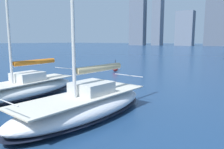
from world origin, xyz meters
The scene contains 3 objects.
sailboat_tan centered at (0.97, -6.08, 0.65)m, with size 3.49×8.26×10.11m.
sailboat_orange centered at (6.65, -6.63, 0.65)m, with size 2.48×8.25×11.49m.
channel_buoy centered at (8.38, -20.42, 0.36)m, with size 0.70×0.70×1.40m.
Camera 1 is at (-5.60, 1.61, 3.65)m, focal length 35.00 mm.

